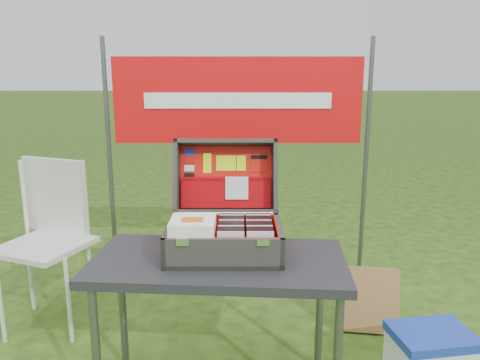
{
  "coord_description": "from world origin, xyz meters",
  "views": [
    {
      "loc": [
        0.01,
        -1.95,
        1.47
      ],
      "look_at": [
        0.01,
        0.1,
        1.0
      ],
      "focal_mm": 35.0,
      "sensor_mm": 36.0,
      "label": 1
    }
  ],
  "objects_px": {
    "chair": "(44,248)",
    "table": "(219,329)",
    "suitcase": "(224,201)",
    "cardboard_box": "(367,299)"
  },
  "relations": [
    {
      "from": "table",
      "to": "chair",
      "type": "height_order",
      "value": "chair"
    },
    {
      "from": "table",
      "to": "cardboard_box",
      "type": "xyz_separation_m",
      "value": [
        0.84,
        0.59,
        -0.16
      ]
    },
    {
      "from": "table",
      "to": "suitcase",
      "type": "distance_m",
      "value": 0.58
    },
    {
      "from": "chair",
      "to": "cardboard_box",
      "type": "height_order",
      "value": "chair"
    },
    {
      "from": "chair",
      "to": "table",
      "type": "bearing_deg",
      "value": -9.9
    },
    {
      "from": "suitcase",
      "to": "chair",
      "type": "height_order",
      "value": "suitcase"
    },
    {
      "from": "table",
      "to": "chair",
      "type": "xyz_separation_m",
      "value": [
        -1.04,
        0.64,
        0.14
      ]
    },
    {
      "from": "cardboard_box",
      "to": "chair",
      "type": "bearing_deg",
      "value": -172.97
    },
    {
      "from": "table",
      "to": "cardboard_box",
      "type": "bearing_deg",
      "value": 39.52
    },
    {
      "from": "table",
      "to": "chair",
      "type": "bearing_deg",
      "value": 152.52
    }
  ]
}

